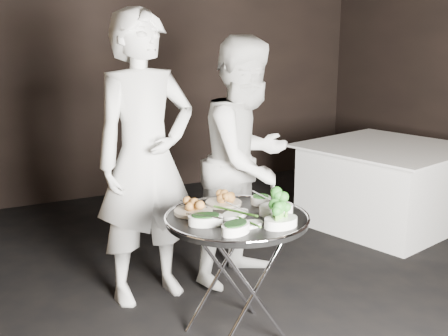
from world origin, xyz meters
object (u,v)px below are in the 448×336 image
waiter_left (146,159)px  dining_table (385,185)px  serving_tray (237,218)px  waiter_right (247,161)px  tray_stand (237,273)px

waiter_left → dining_table: 2.42m
serving_tray → waiter_left: (-0.25, 0.72, 0.21)m
serving_tray → waiter_right: (0.46, 0.68, 0.13)m
waiter_left → tray_stand: bearing=-77.5°
waiter_right → dining_table: bearing=-9.3°
waiter_left → dining_table: bearing=1.8°
waiter_right → dining_table: 1.73m
tray_stand → serving_tray: serving_tray is taller
tray_stand → waiter_left: size_ratio=0.38×
waiter_left → waiter_right: size_ratio=1.10×
waiter_left → dining_table: waiter_left is taller
waiter_left → waiter_right: (0.71, -0.04, -0.08)m
waiter_left → waiter_right: 0.71m
waiter_right → waiter_left: bearing=154.4°
tray_stand → serving_tray: (0.00, -0.00, 0.31)m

